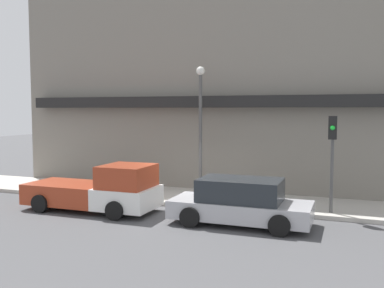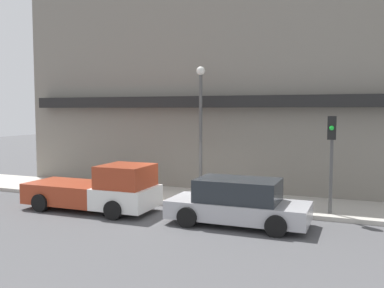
{
  "view_description": "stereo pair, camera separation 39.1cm",
  "coord_description": "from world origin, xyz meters",
  "px_view_note": "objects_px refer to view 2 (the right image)",
  "views": [
    {
      "loc": [
        5.83,
        -14.94,
        3.75
      ],
      "look_at": [
        -0.2,
        1.27,
        2.36
      ],
      "focal_mm": 40.0,
      "sensor_mm": 36.0,
      "label": 1
    },
    {
      "loc": [
        6.2,
        -14.8,
        3.75
      ],
      "look_at": [
        -0.2,
        1.27,
        2.36
      ],
      "focal_mm": 40.0,
      "sensor_mm": 36.0,
      "label": 2
    }
  ],
  "objects_px": {
    "traffic_light": "(332,147)",
    "fire_hydrant": "(230,193)",
    "pickup_truck": "(99,190)",
    "street_lamp": "(201,115)",
    "parked_car": "(238,203)"
  },
  "relations": [
    {
      "from": "fire_hydrant",
      "to": "traffic_light",
      "type": "xyz_separation_m",
      "value": [
        3.73,
        -0.49,
        1.99
      ]
    },
    {
      "from": "pickup_truck",
      "to": "parked_car",
      "type": "relative_size",
      "value": 1.1
    },
    {
      "from": "pickup_truck",
      "to": "street_lamp",
      "type": "height_order",
      "value": "street_lamp"
    },
    {
      "from": "street_lamp",
      "to": "traffic_light",
      "type": "relative_size",
      "value": 1.59
    },
    {
      "from": "parked_car",
      "to": "traffic_light",
      "type": "bearing_deg",
      "value": 34.38
    },
    {
      "from": "pickup_truck",
      "to": "fire_hydrant",
      "type": "relative_size",
      "value": 7.16
    },
    {
      "from": "parked_car",
      "to": "street_lamp",
      "type": "distance_m",
      "value": 4.98
    },
    {
      "from": "street_lamp",
      "to": "parked_car",
      "type": "bearing_deg",
      "value": -52.21
    },
    {
      "from": "pickup_truck",
      "to": "parked_car",
      "type": "bearing_deg",
      "value": 0.88
    },
    {
      "from": "parked_car",
      "to": "traffic_light",
      "type": "distance_m",
      "value": 3.81
    },
    {
      "from": "parked_car",
      "to": "street_lamp",
      "type": "bearing_deg",
      "value": 126.23
    },
    {
      "from": "pickup_truck",
      "to": "street_lamp",
      "type": "bearing_deg",
      "value": 50.21
    },
    {
      "from": "pickup_truck",
      "to": "parked_car",
      "type": "distance_m",
      "value": 5.32
    },
    {
      "from": "traffic_light",
      "to": "fire_hydrant",
      "type": "bearing_deg",
      "value": 172.55
    },
    {
      "from": "street_lamp",
      "to": "fire_hydrant",
      "type": "bearing_deg",
      "value": -27.19
    }
  ]
}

